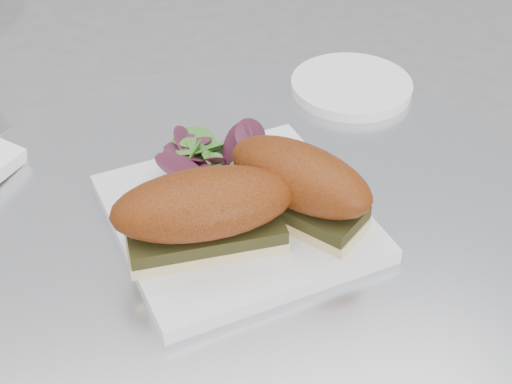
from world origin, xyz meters
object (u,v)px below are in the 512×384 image
sandwich_left (204,211)px  saucer (351,86)px  plate (237,217)px  sandwich_right (299,183)px

sandwich_left → saucer: (0.25, 0.25, -0.05)m
plate → sandwich_left: 0.08m
plate → saucer: bearing=45.9°
sandwich_right → plate: bearing=-152.4°
sandwich_left → saucer: size_ratio=1.10×
sandwich_left → sandwich_right: 0.10m
sandwich_right → saucer: bearing=109.3°
plate → sandwich_right: bearing=-23.9°
plate → sandwich_right: 0.08m
saucer → sandwich_right: bearing=-122.3°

